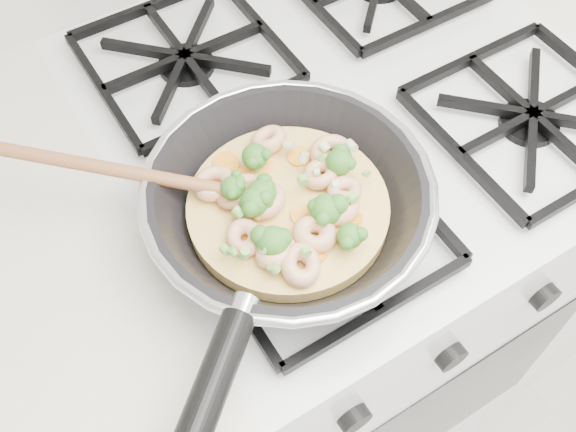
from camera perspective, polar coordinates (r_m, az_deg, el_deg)
stove at (r=1.20m, az=3.77°, el=-4.67°), size 0.60×0.60×0.92m
skillet at (r=0.66m, az=-0.23°, el=0.93°), size 0.39×0.39×0.09m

